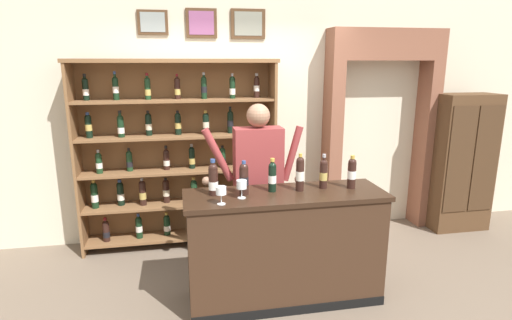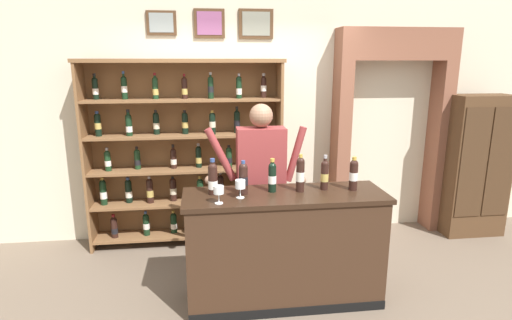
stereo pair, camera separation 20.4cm
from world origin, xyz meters
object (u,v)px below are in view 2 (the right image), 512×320
tasting_bottle_brunello (325,174)px  wine_glass_center (240,185)px  tasting_counter (284,248)px  tasting_bottle_prosecco (354,174)px  tasting_bottle_chianti (300,174)px  wine_glass_right (219,191)px  tasting_bottle_grappa (243,178)px  tasting_bottle_vin_santo (272,176)px  side_cabinet (475,166)px  wine_shelf (185,150)px  shopkeeper (261,171)px  tasting_bottle_rosso (213,178)px

tasting_bottle_brunello → wine_glass_center: bearing=-169.7°
tasting_counter → wine_glass_center: (-0.38, -0.06, 0.60)m
tasting_bottle_brunello → tasting_bottle_prosecco: (0.24, -0.05, 0.01)m
tasting_bottle_chianti → wine_glass_right: size_ratio=2.27×
tasting_bottle_grappa → tasting_bottle_chianti: size_ratio=0.88×
tasting_bottle_vin_santo → wine_glass_right: size_ratio=2.02×
tasting_bottle_grappa → tasting_bottle_brunello: size_ratio=0.94×
wine_glass_center → side_cabinet: bearing=22.7°
wine_shelf → wine_glass_center: (0.49, -1.40, 0.01)m
wine_glass_center → shopkeeper: bearing=67.0°
shopkeeper → tasting_bottle_chianti: 0.56m
wine_shelf → tasting_bottle_grappa: size_ratio=7.62×
tasting_bottle_chianti → wine_glass_right: tasting_bottle_chianti is taller
side_cabinet → shopkeeper: size_ratio=1.00×
side_cabinet → tasting_counter: bearing=-155.5°
side_cabinet → tasting_bottle_rosso: bearing=-160.7°
tasting_counter → tasting_bottle_vin_santo: 0.64m
tasting_bottle_grappa → tasting_bottle_brunello: tasting_bottle_brunello is taller
wine_glass_center → tasting_bottle_prosecco: bearing=5.1°
shopkeeper → wine_shelf: bearing=132.2°
tasting_bottle_brunello → wine_glass_right: tasting_bottle_brunello is taller
wine_shelf → wine_glass_right: (0.31, -1.52, -0.00)m
tasting_bottle_chianti → tasting_bottle_prosecco: tasting_bottle_chianti is taller
wine_glass_center → tasting_bottle_rosso: bearing=149.7°
wine_shelf → wine_glass_right: bearing=-78.4°
shopkeeper → tasting_bottle_rosso: size_ratio=5.53×
tasting_bottle_grappa → wine_glass_center: size_ratio=1.91×
side_cabinet → tasting_counter: 2.82m
tasting_bottle_rosso → tasting_bottle_grappa: 0.25m
tasting_counter → tasting_bottle_grappa: 0.72m
wine_glass_center → wine_glass_right: 0.21m
shopkeeper → tasting_bottle_chianti: (0.27, -0.48, 0.10)m
tasting_bottle_vin_santo → tasting_bottle_rosso: bearing=-179.6°
tasting_bottle_brunello → tasting_bottle_prosecco: tasting_bottle_brunello is taller
tasting_bottle_prosecco → wine_glass_right: 1.17m
shopkeeper → tasting_bottle_prosecco: (0.73, -0.50, 0.08)m
side_cabinet → tasting_bottle_prosecco: size_ratio=5.78×
wine_glass_center → tasting_bottle_brunello: bearing=10.3°
tasting_bottle_chianti → wine_glass_right: bearing=-162.5°
tasting_counter → shopkeeper: (-0.13, 0.53, 0.55)m
side_cabinet → tasting_bottle_rosso: size_ratio=5.54×
side_cabinet → tasting_bottle_grappa: 3.12m
tasting_counter → tasting_bottle_vin_santo: tasting_bottle_vin_santo is taller
tasting_counter → tasting_bottle_prosecco: 0.87m
tasting_bottle_rosso → tasting_bottle_grappa: bearing=-6.7°
tasting_bottle_rosso → tasting_bottle_vin_santo: 0.50m
tasting_bottle_brunello → wine_shelf: bearing=134.1°
wine_shelf → tasting_bottle_prosecco: size_ratio=7.48×
tasting_bottle_rosso → wine_glass_center: bearing=-30.3°
wine_shelf → tasting_bottle_grappa: 1.41m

